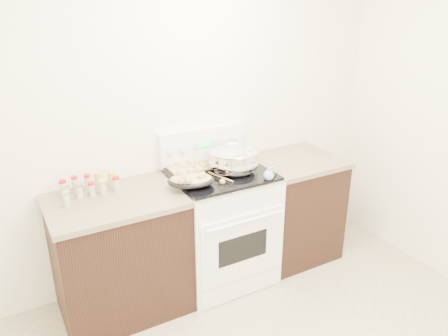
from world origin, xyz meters
TOP-DOWN VIEW (x-y plane):
  - room_shell at (0.00, 0.00)m, footprint 4.10×3.60m
  - counter_left at (-0.48, 1.43)m, footprint 0.93×0.67m
  - counter_right at (1.08, 1.43)m, footprint 0.73×0.67m
  - kitchen_range at (0.35, 1.42)m, footprint 0.78×0.73m
  - mixing_bowl at (0.45, 1.40)m, footprint 0.50×0.50m
  - roasting_pan at (0.04, 1.31)m, footprint 0.40×0.34m
  - baking_sheet at (0.19, 1.60)m, footprint 0.42×0.30m
  - wooden_spoon at (0.28, 1.28)m, footprint 0.10×0.27m
  - blue_ladle at (0.61, 1.15)m, footprint 0.24×0.18m
  - spice_jars at (-0.62, 1.57)m, footprint 0.40×0.24m

SIDE VIEW (x-z plane):
  - counter_left at x=-0.48m, z-range 0.00..0.92m
  - counter_right at x=1.08m, z-range 0.00..0.92m
  - kitchen_range at x=0.35m, z-range -0.12..1.10m
  - wooden_spoon at x=0.28m, z-range 0.93..0.98m
  - baking_sheet at x=0.19m, z-range 0.93..0.99m
  - blue_ladle at x=0.61m, z-range 0.93..1.03m
  - spice_jars at x=-0.62m, z-range 0.91..1.04m
  - roasting_pan at x=0.04m, z-range 0.94..1.05m
  - mixing_bowl at x=0.45m, z-range 0.92..1.15m
  - room_shell at x=0.00m, z-range 0.33..3.08m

